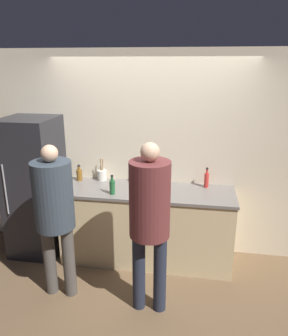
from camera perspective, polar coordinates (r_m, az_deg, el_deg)
ground_plane at (r=4.13m, az=-0.37°, el=-18.14°), size 14.00×14.00×0.00m
wall_back at (r=4.22m, az=1.27°, el=2.34°), size 5.20×0.06×2.60m
counter at (r=4.21m, az=0.53°, el=-9.77°), size 2.13×0.71×0.95m
refrigerator at (r=4.46m, az=-18.43°, el=-3.17°), size 0.63×0.70×1.80m
person_left at (r=3.47m, az=-15.36°, el=-6.57°), size 0.40×0.40×1.68m
person_center at (r=3.11m, az=0.99°, el=-7.86°), size 0.39×0.39×1.76m
fruit_bowl at (r=3.91m, az=1.26°, el=-3.69°), size 0.34×0.34×0.12m
utensil_crock at (r=4.33m, az=-7.32°, el=-1.17°), size 0.12×0.12×0.29m
bottle_green at (r=3.86m, az=-5.55°, el=-3.24°), size 0.07×0.07×0.24m
bottle_amber at (r=4.37m, az=-11.20°, el=-1.09°), size 0.07×0.07×0.21m
bottle_red at (r=4.12m, az=10.83°, el=-1.99°), size 0.06×0.06×0.25m
cup_red at (r=4.26m, az=-1.66°, el=-1.77°), size 0.09×0.09×0.09m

